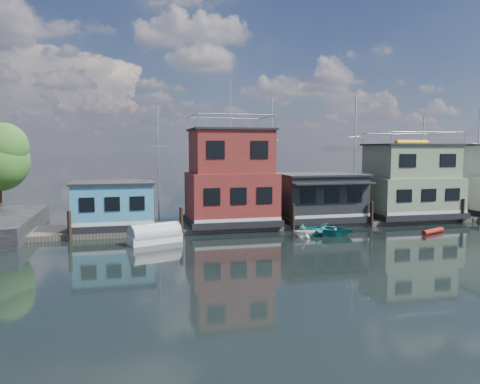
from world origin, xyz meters
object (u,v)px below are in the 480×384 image
object	(u,v)px
tarp_runabout	(155,235)
houseboat_red	(231,179)
houseboat_blue	(113,205)
dinghy_white	(304,231)
dinghy_teal	(326,229)
houseboat_green	(410,182)
red_kayak	(433,231)
houseboat_dark	(320,197)

from	to	relation	value
tarp_runabout	houseboat_red	bearing A→B (deg)	16.31
houseboat_blue	dinghy_white	size ratio (longest dim) A/B	3.50
houseboat_blue	dinghy_teal	bearing A→B (deg)	-17.46
dinghy_white	houseboat_red	bearing A→B (deg)	47.03
houseboat_green	dinghy_teal	distance (m)	12.14
tarp_runabout	red_kayak	size ratio (longest dim) A/B	1.45
houseboat_red	houseboat_green	bearing A→B (deg)	0.00
houseboat_red	dinghy_teal	world-z (taller)	houseboat_red
houseboat_red	houseboat_blue	bearing A→B (deg)	-180.00
houseboat_dark	tarp_runabout	world-z (taller)	houseboat_dark
houseboat_green	tarp_runabout	xyz separation A→B (m)	(-23.63, -4.88, -2.99)
tarp_runabout	red_kayak	bearing A→B (deg)	-24.49
red_kayak	dinghy_white	bearing A→B (deg)	148.68
houseboat_blue	red_kayak	distance (m)	25.15
houseboat_dark	houseboat_green	bearing A→B (deg)	0.12
houseboat_green	tarp_runabout	bearing A→B (deg)	-168.32
houseboat_red	houseboat_dark	size ratio (longest dim) A/B	1.60
dinghy_white	houseboat_blue	bearing A→B (deg)	76.56
houseboat_green	red_kayak	xyz separation A→B (m)	(-2.30, -6.54, -3.35)
houseboat_red	houseboat_green	distance (m)	17.01
red_kayak	dinghy_white	world-z (taller)	dinghy_white
dinghy_teal	dinghy_white	bearing A→B (deg)	129.46
dinghy_teal	tarp_runabout	xyz separation A→B (m)	(-13.01, 0.11, 0.13)
houseboat_blue	red_kayak	bearing A→B (deg)	-15.12
houseboat_green	tarp_runabout	distance (m)	24.32
houseboat_blue	houseboat_red	distance (m)	9.69
houseboat_blue	red_kayak	xyz separation A→B (m)	(24.20, -6.54, -2.01)
houseboat_red	dinghy_white	size ratio (longest dim) A/B	6.48
houseboat_green	houseboat_dark	bearing A→B (deg)	-179.88
houseboat_green	tarp_runabout	size ratio (longest dim) A/B	2.13
houseboat_dark	red_kayak	world-z (taller)	houseboat_dark
houseboat_dark	dinghy_teal	size ratio (longest dim) A/B	1.79
red_kayak	dinghy_teal	bearing A→B (deg)	144.52
houseboat_blue	tarp_runabout	xyz separation A→B (m)	(2.87, -4.88, -1.65)
houseboat_red	houseboat_green	world-z (taller)	houseboat_red
houseboat_blue	dinghy_teal	world-z (taller)	houseboat_blue
red_kayak	dinghy_white	distance (m)	10.36
houseboat_red	dinghy_white	xyz separation A→B (m)	(4.41, -5.39, -3.62)
dinghy_teal	red_kayak	size ratio (longest dim) A/B	1.53
houseboat_red	tarp_runabout	world-z (taller)	houseboat_red
houseboat_red	red_kayak	world-z (taller)	houseboat_red
houseboat_dark	red_kayak	xyz separation A→B (m)	(6.70, -6.52, -2.22)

